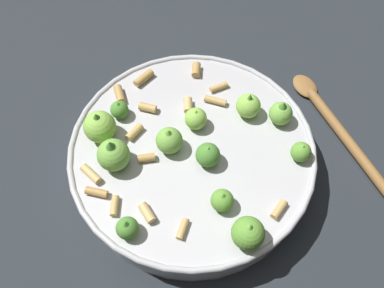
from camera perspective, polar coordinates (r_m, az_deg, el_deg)
The scene contains 3 objects.
ground_plane at distance 0.62m, azimuth 0.00°, elevation -3.20°, with size 2.40×2.40×0.00m, color #23282D.
cooking_pan at distance 0.59m, azimuth -0.13°, elevation -1.66°, with size 0.35×0.35×0.11m.
wooden_spoon at distance 0.69m, azimuth 19.28°, elevation 2.90°, with size 0.11×0.24×0.02m.
Camera 1 is at (0.20, 0.20, 0.55)m, focal length 37.87 mm.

